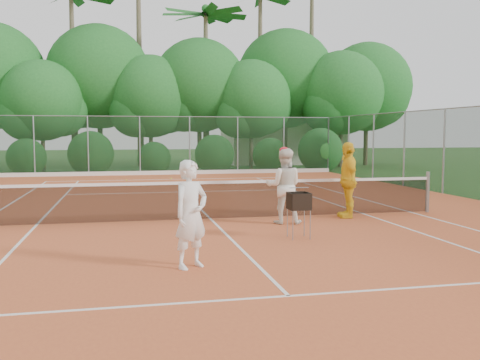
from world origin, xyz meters
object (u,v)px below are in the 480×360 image
player_center_grp (284,186)px  ball_hopper (299,202)px  player_white (191,214)px  player_yellow (348,180)px

player_center_grp → ball_hopper: bearing=-97.3°
player_center_grp → ball_hopper: (-0.23, -1.80, -0.15)m
ball_hopper → player_center_grp: bearing=97.0°
player_white → player_yellow: bearing=10.3°
player_white → ball_hopper: bearing=5.4°
player_center_grp → player_yellow: bearing=15.9°
player_yellow → ball_hopper: 3.12m
player_white → player_yellow: 6.20m
player_white → player_center_grp: (2.67, 3.73, 0.04)m
player_center_grp → ball_hopper: size_ratio=1.94×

